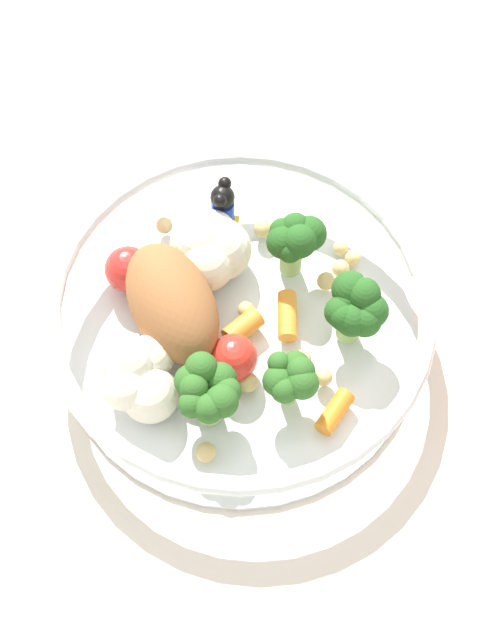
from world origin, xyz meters
TOP-DOWN VIEW (x-y plane):
  - ground_plane at (0.00, 0.00)m, footprint 2.40×2.40m
  - food_container at (-0.02, -0.01)m, footprint 0.22×0.22m

SIDE VIEW (x-z plane):
  - ground_plane at x=0.00m, z-range 0.00..0.00m
  - food_container at x=-0.02m, z-range 0.00..0.05m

